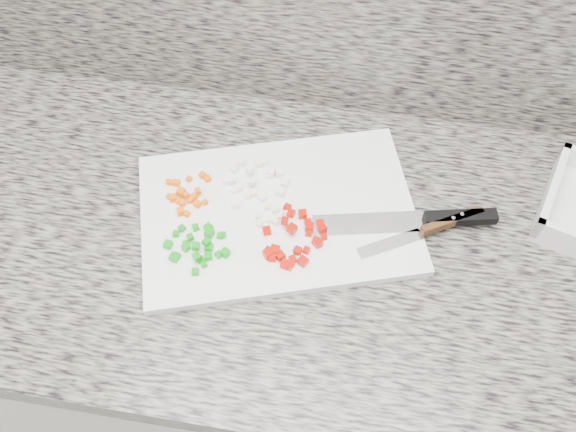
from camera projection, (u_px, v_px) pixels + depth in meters
name	position (u px, v px, depth m)	size (l,w,h in m)	color
cabinet	(286.00, 347.00, 1.42)	(3.92, 0.62, 0.86)	silver
countertop	(286.00, 240.00, 1.05)	(3.96, 0.64, 0.04)	slate
cutting_board	(278.00, 214.00, 1.05)	(0.44, 0.29, 0.01)	white
carrot_pile	(186.00, 195.00, 1.05)	(0.08, 0.09, 0.02)	#FA6005
onion_pile	(257.00, 178.00, 1.07)	(0.11, 0.11, 0.02)	white
green_pepper_pile	(198.00, 246.00, 0.99)	(0.11, 0.10, 0.02)	#0D920F
red_pepper_pile	(294.00, 240.00, 1.00)	(0.10, 0.12, 0.02)	#BF0D02
garlic_pile	(270.00, 217.00, 1.03)	(0.05, 0.05, 0.01)	beige
chef_knife	(429.00, 220.00, 1.02)	(0.29, 0.09, 0.02)	silver
paring_knife	(436.00, 227.00, 1.02)	(0.20, 0.12, 0.02)	silver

